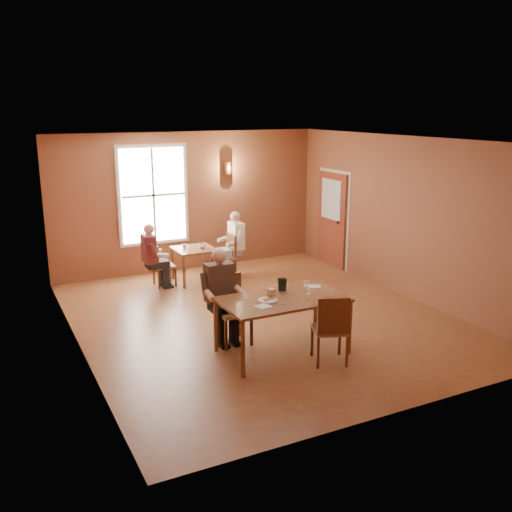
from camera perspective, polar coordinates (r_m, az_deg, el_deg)
name	(u,v)px	position (r m, az deg, el deg)	size (l,w,h in m)	color
ground	(261,318)	(9.83, 0.52, -6.19)	(6.00, 7.00, 0.01)	brown
wall_back	(189,202)	(12.56, -6.75, 5.43)	(6.00, 0.04, 3.00)	brown
wall_front	(403,293)	(6.59, 14.53, -3.56)	(6.00, 0.04, 3.00)	brown
wall_left	(74,253)	(8.50, -17.77, 0.33)	(0.04, 7.00, 3.00)	brown
wall_right	(404,217)	(11.06, 14.56, 3.79)	(0.04, 7.00, 3.00)	brown
ceiling	(262,140)	(9.20, 0.57, 11.54)	(6.00, 7.00, 0.04)	white
window	(153,195)	(12.24, -10.24, 6.00)	(1.36, 0.10, 1.96)	white
door	(332,220)	(12.90, 7.57, 3.62)	(0.12, 1.04, 2.10)	maroon
wall_sconce	(228,168)	(12.71, -2.83, 8.80)	(0.16, 0.16, 0.28)	brown
main_table	(283,326)	(8.37, 2.67, -6.96)	(1.80, 1.01, 0.84)	brown
chair_diner_main	(233,310)	(8.67, -2.33, -5.45)	(0.46, 0.46, 1.05)	brown
diner_main	(234,300)	(8.58, -2.26, -4.42)	(0.56, 0.56, 1.40)	#412D23
chair_empty	(330,328)	(8.11, 7.37, -7.14)	(0.45, 0.45, 1.02)	#462717
plate_food	(268,300)	(8.10, 1.17, -4.39)	(0.28, 0.28, 0.04)	white
sandwich	(272,294)	(8.21, 1.57, -3.82)	(0.10, 0.09, 0.12)	tan
goblet_a	(307,286)	(8.45, 5.08, -3.03)	(0.08, 0.08, 0.20)	white
goblet_c	(308,293)	(8.15, 5.20, -3.73)	(0.08, 0.08, 0.19)	white
menu_stand	(282,285)	(8.51, 2.64, -2.87)	(0.12, 0.06, 0.20)	black
knife	(286,303)	(8.01, 3.03, -4.74)	(0.21, 0.02, 0.00)	white
napkin	(263,306)	(7.88, 0.72, -5.06)	(0.19, 0.19, 0.01)	white
side_plate	(315,287)	(8.75, 5.91, -3.07)	(0.20, 0.20, 0.02)	silver
sunglasses	(326,298)	(8.24, 7.05, -4.23)	(0.13, 0.04, 0.02)	black
second_table	(195,265)	(11.79, -6.14, -0.89)	(0.80, 0.80, 0.70)	brown
chair_diner_white	(224,256)	(12.00, -3.25, -0.03)	(0.41, 0.41, 0.92)	brown
diner_white	(225,247)	(11.96, -3.13, 0.93)	(0.53, 0.53, 1.32)	white
chair_diner_maroon	(164,265)	(11.57, -9.17, -0.88)	(0.38, 0.38, 0.87)	#532A13
diner_maroon	(162,255)	(11.51, -9.35, 0.07)	(0.51, 0.51, 1.27)	#571722
cup_a	(202,247)	(11.62, -5.42, 0.92)	(0.12, 0.12, 0.09)	white
cup_b	(184,246)	(11.75, -7.19, 1.00)	(0.09, 0.09, 0.08)	silver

